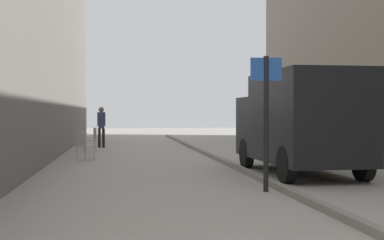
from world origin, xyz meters
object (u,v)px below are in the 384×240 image
at_px(cafe_chair_near_window, 83,143).
at_px(cafe_chair_by_doorway, 92,138).
at_px(pedestrian_main_foreground, 101,124).
at_px(street_sign_post, 266,111).
at_px(delivery_van, 299,121).

distance_m(cafe_chair_near_window, cafe_chair_by_doorway, 3.76).
height_order(pedestrian_main_foreground, street_sign_post, street_sign_post).
relative_size(delivery_van, street_sign_post, 1.87).
xyz_separation_m(cafe_chair_near_window, cafe_chair_by_doorway, (0.09, 3.76, 0.00)).
distance_m(delivery_van, cafe_chair_by_doorway, 9.97).
bearing_deg(street_sign_post, delivery_van, -115.06).
height_order(pedestrian_main_foreground, cafe_chair_by_doorway, pedestrian_main_foreground).
bearing_deg(cafe_chair_near_window, delivery_van, 0.66).
bearing_deg(cafe_chair_by_doorway, delivery_van, -159.70).
bearing_deg(cafe_chair_near_window, street_sign_post, -21.70).
distance_m(pedestrian_main_foreground, delivery_van, 12.25).
distance_m(delivery_van, street_sign_post, 3.20).
bearing_deg(delivery_van, street_sign_post, -122.00).
xyz_separation_m(street_sign_post, cafe_chair_by_doorway, (-3.83, 11.06, -1.00)).
relative_size(pedestrian_main_foreground, cafe_chair_by_doorway, 1.90).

